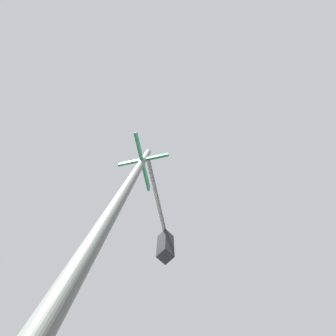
% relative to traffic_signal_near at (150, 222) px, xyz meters
% --- Properties ---
extents(traffic_signal_near, '(2.41, 1.74, 6.44)m').
position_rel_traffic_signal_near_xyz_m(traffic_signal_near, '(0.00, 0.00, 0.00)').
color(traffic_signal_near, '#474C47').
rests_on(traffic_signal_near, ground_plane).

